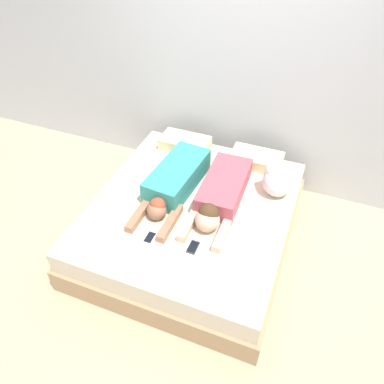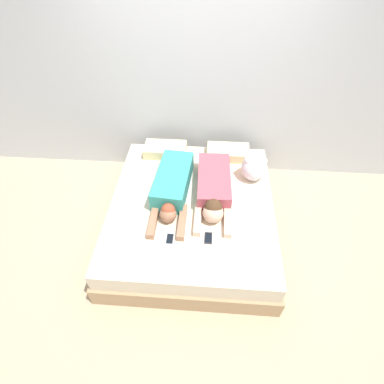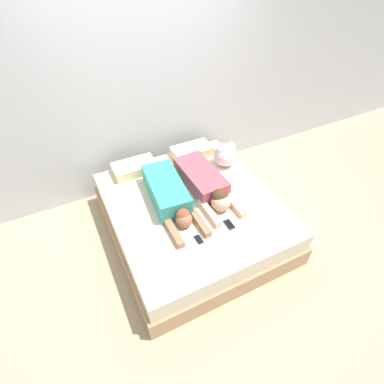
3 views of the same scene
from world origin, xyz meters
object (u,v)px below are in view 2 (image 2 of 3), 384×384
at_px(cell_phone_right, 208,238).
at_px(person_left, 172,186).
at_px(pillow_head_right, 228,153).
at_px(cell_phone_left, 170,239).
at_px(plush_toy, 254,168).
at_px(bed, 192,215).
at_px(pillow_head_left, 165,150).
at_px(person_right, 214,189).

bearing_deg(cell_phone_right, person_left, 125.46).
relative_size(pillow_head_right, cell_phone_left, 3.79).
bearing_deg(plush_toy, bed, -147.45).
bearing_deg(cell_phone_left, bed, 70.43).
distance_m(cell_phone_right, plush_toy, 1.02).
bearing_deg(person_left, bed, -27.27).
height_order(pillow_head_right, person_left, person_left).
relative_size(pillow_head_left, person_left, 0.47).
bearing_deg(bed, cell_phone_left, -109.57).
distance_m(bed, plush_toy, 0.88).
relative_size(person_left, plush_toy, 3.65).
height_order(bed, pillow_head_left, pillow_head_left).
xyz_separation_m(bed, person_left, (-0.22, 0.11, 0.34)).
bearing_deg(plush_toy, cell_phone_right, -118.35).
height_order(pillow_head_right, cell_phone_right, pillow_head_right).
xyz_separation_m(person_left, cell_phone_right, (0.41, -0.58, -0.10)).
relative_size(pillow_head_right, plush_toy, 1.70).
relative_size(pillow_head_left, cell_phone_right, 3.79).
relative_size(pillow_head_left, pillow_head_right, 1.00).
bearing_deg(cell_phone_right, person_right, 86.50).
height_order(pillow_head_left, cell_phone_right, pillow_head_left).
height_order(person_left, cell_phone_right, person_left).
relative_size(bed, pillow_head_left, 3.86).
height_order(person_left, person_right, person_right).
bearing_deg(cell_phone_right, pillow_head_right, 80.98).
bearing_deg(bed, plush_toy, 32.55).
xyz_separation_m(pillow_head_left, cell_phone_right, (0.58, -1.25, -0.06)).
distance_m(bed, cell_phone_right, 0.55).
bearing_deg(cell_phone_right, pillow_head_left, 114.83).
bearing_deg(person_right, plush_toy, 35.80).
bearing_deg(person_left, person_right, -0.90).
height_order(person_right, cell_phone_right, person_right).
bearing_deg(pillow_head_right, bed, -116.25).
height_order(pillow_head_right, person_right, person_right).
bearing_deg(pillow_head_left, person_left, -75.98).
xyz_separation_m(person_right, plush_toy, (0.45, 0.32, 0.05)).
bearing_deg(cell_phone_right, plush_toy, 61.65).
height_order(pillow_head_left, cell_phone_left, pillow_head_left).
bearing_deg(cell_phone_left, person_right, 56.39).
xyz_separation_m(cell_phone_right, plush_toy, (0.48, 0.89, 0.15)).
height_order(pillow_head_left, plush_toy, plush_toy).
distance_m(person_right, plush_toy, 0.55).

